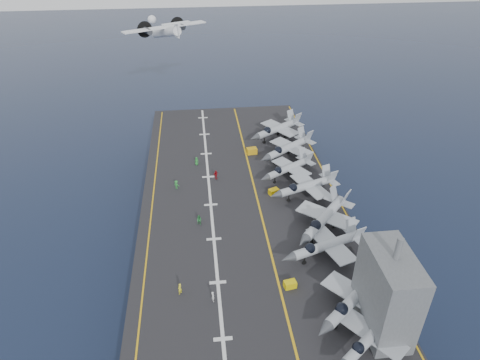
{
  "coord_description": "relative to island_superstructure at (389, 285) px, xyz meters",
  "views": [
    {
      "loc": [
        -7.73,
        -65.77,
        57.62
      ],
      "look_at": [
        0.0,
        4.0,
        13.0
      ],
      "focal_mm": 32.0,
      "sensor_mm": 36.0,
      "label": 1
    }
  ],
  "objects": [
    {
      "name": "ground",
      "position": [
        -15.0,
        30.0,
        -17.9
      ],
      "size": [
        500.0,
        500.0,
        0.0
      ],
      "primitive_type": "plane",
      "color": "#142135",
      "rests_on": "ground"
    },
    {
      "name": "hull",
      "position": [
        -15.0,
        30.0,
        -12.9
      ],
      "size": [
        36.0,
        90.0,
        10.0
      ],
      "primitive_type": "cube",
      "color": "#56595E",
      "rests_on": "ground"
    },
    {
      "name": "flight_deck",
      "position": [
        -15.0,
        30.0,
        -7.7
      ],
      "size": [
        38.0,
        92.0,
        0.4
      ],
      "primitive_type": "cube",
      "color": "black",
      "rests_on": "hull"
    },
    {
      "name": "foul_line",
      "position": [
        -12.0,
        30.0,
        -7.48
      ],
      "size": [
        0.35,
        90.0,
        0.02
      ],
      "primitive_type": "cube",
      "color": "gold",
      "rests_on": "flight_deck"
    },
    {
      "name": "landing_centerline",
      "position": [
        -21.0,
        30.0,
        -7.48
      ],
      "size": [
        0.5,
        90.0,
        0.02
      ],
      "primitive_type": "cube",
      "color": "silver",
      "rests_on": "flight_deck"
    },
    {
      "name": "deck_edge_port",
      "position": [
        -32.0,
        30.0,
        -7.48
      ],
      "size": [
        0.25,
        90.0,
        0.02
      ],
      "primitive_type": "cube",
      "color": "gold",
      "rests_on": "flight_deck"
    },
    {
      "name": "deck_edge_stbd",
      "position": [
        3.5,
        30.0,
        -7.48
      ],
      "size": [
        0.25,
        90.0,
        0.02
      ],
      "primitive_type": "cube",
      "color": "gold",
      "rests_on": "flight_deck"
    },
    {
      "name": "island_superstructure",
      "position": [
        0.0,
        0.0,
        0.0
      ],
      "size": [
        5.0,
        10.0,
        15.0
      ],
      "primitive_type": null,
      "color": "#56595E",
      "rests_on": "flight_deck"
    },
    {
      "name": "fighter_jet_0",
      "position": [
        -2.74,
        -3.31,
        -5.28
      ],
      "size": [
        15.33,
        14.52,
        4.44
      ],
      "primitive_type": null,
      "color": "gray",
      "rests_on": "flight_deck"
    },
    {
      "name": "fighter_jet_1",
      "position": [
        -2.78,
        2.73,
        -4.91
      ],
      "size": [
        17.79,
        17.17,
        5.17
      ],
      "primitive_type": null,
      "color": "#8D979D",
      "rests_on": "flight_deck"
    },
    {
      "name": "fighter_jet_2",
      "position": [
        -3.42,
        13.78,
        -4.98
      ],
      "size": [
        16.83,
        13.81,
        5.03
      ],
      "primitive_type": null,
      "color": "#A1ABB3",
      "rests_on": "flight_deck"
    },
    {
      "name": "fighter_jet_3",
      "position": [
        -1.9,
        20.51,
        -4.78
      ],
      "size": [
        18.27,
        18.67,
        5.45
      ],
      "primitive_type": null,
      "color": "#949DA3",
      "rests_on": "flight_deck"
    },
    {
      "name": "fighter_jet_4",
      "position": [
        -2.45,
        30.9,
        -5.03
      ],
      "size": [
        16.61,
        13.81,
        4.94
      ],
      "primitive_type": null,
      "color": "gray",
      "rests_on": "flight_deck"
    },
    {
      "name": "fighter_jet_5",
      "position": [
        -4.47,
        38.1,
        -5.18
      ],
      "size": [
        16.08,
        14.63,
        4.65
      ],
      "primitive_type": null,
      "color": "gray",
      "rests_on": "flight_deck"
    },
    {
      "name": "fighter_jet_6",
      "position": [
        -2.81,
        46.31,
        -4.88
      ],
      "size": [
        18.13,
        16.98,
        5.24
      ],
      "primitive_type": null,
      "color": "#8B949A",
      "rests_on": "flight_deck"
    },
    {
      "name": "fighter_jet_7",
      "position": [
        -3.45,
        56.06,
        -4.83
      ],
      "size": [
        18.51,
        17.12,
        5.35
      ],
      "primitive_type": null,
      "color": "#969FA7",
      "rests_on": "flight_deck"
    },
    {
      "name": "tow_cart_a",
      "position": [
        -10.47,
        7.95,
        -6.96
      ],
      "size": [
        1.96,
        1.46,
        1.07
      ],
      "primitive_type": null,
      "color": "#DBC107",
      "rests_on": "flight_deck"
    },
    {
      "name": "tow_cart_b",
      "position": [
        -8.56,
        32.22,
        -6.93
      ],
      "size": [
        2.24,
        1.9,
        1.14
      ],
      "primitive_type": null,
      "color": "#E6B607",
      "rests_on": "flight_deck"
    },
    {
      "name": "tow_cart_c",
      "position": [
        -10.65,
        49.0,
        -6.82
      ],
      "size": [
        2.46,
        1.77,
        1.37
      ],
      "primitive_type": null,
      "color": "#CC9611",
      "rests_on": "flight_deck"
    },
    {
      "name": "crew_1",
      "position": [
        -26.56,
        8.45,
        -6.53
      ],
      "size": [
        1.31,
        1.4,
        1.94
      ],
      "primitive_type": "imported",
      "color": "yellow",
      "rests_on": "flight_deck"
    },
    {
      "name": "crew_2",
      "position": [
        -23.31,
        24.27,
        -6.53
      ],
      "size": [
        1.39,
        1.3,
        1.93
      ],
      "primitive_type": "imported",
      "color": "#297D39",
      "rests_on": "flight_deck"
    },
    {
      "name": "crew_3",
      "position": [
        -27.46,
        36.3,
        -6.58
      ],
      "size": [
        1.32,
        1.19,
        1.84
      ],
      "primitive_type": "imported",
      "color": "#268C33",
      "rests_on": "flight_deck"
    },
    {
      "name": "crew_4",
      "position": [
        -19.43,
        39.03,
        -6.5
      ],
      "size": [
        1.44,
        1.29,
        2.0
      ],
      "primitive_type": "imported",
      "color": "#AA0A13",
      "rests_on": "flight_deck"
    },
    {
      "name": "crew_5",
      "position": [
        -23.24,
        45.36,
        -6.6
      ],
      "size": [
        1.3,
        1.2,
        1.8
      ],
      "primitive_type": "imported",
      "color": "#268C33",
      "rests_on": "flight_deck"
    },
    {
      "name": "crew_6",
      "position": [
        -21.89,
        6.52,
        -6.59
      ],
      "size": [
        0.99,
        1.24,
        1.81
      ],
      "primitive_type": "imported",
      "color": "silver",
      "rests_on": "flight_deck"
    },
    {
      "name": "transport_plane",
      "position": [
        -29.88,
        88.79,
        10.53
      ],
      "size": [
        29.46,
        26.09,
        5.8
      ],
      "primitive_type": null,
      "color": "white"
    }
  ]
}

